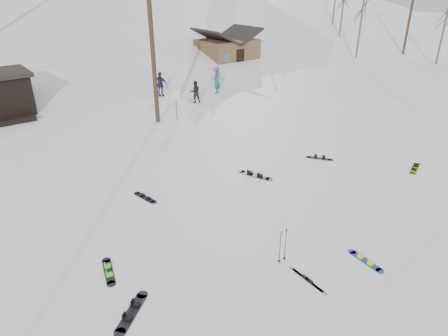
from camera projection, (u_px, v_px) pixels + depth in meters
ground at (312, 244)px, 13.06m from camera, size 200.00×200.00×0.00m
ski_slope at (14, 130)px, 57.73m from camera, size 60.00×85.24×65.97m
ridge_right at (239, 90)px, 74.49m from camera, size 45.66×93.98×54.59m
treeline_right at (263, 33)px, 62.92m from camera, size 20.00×60.00×10.00m
utility_pole at (152, 42)px, 22.20m from camera, size 2.00×0.26×9.00m
utility_pole_right at (411, 12)px, 41.85m from camera, size 2.00×0.26×9.00m
trail_sign at (176, 100)px, 23.96m from camera, size 0.50×0.09×1.85m
lift_hut at (3, 94)px, 24.79m from camera, size 3.40×4.10×2.75m
cabin at (227, 53)px, 37.87m from camera, size 5.39×4.40×3.77m
hero_snowboard at (366, 261)px, 12.25m from camera, size 0.34×1.31×0.09m
hero_skis at (308, 280)px, 11.47m from camera, size 0.15×1.48×0.08m
ski_poles at (283, 246)px, 12.03m from camera, size 0.31×0.08×1.13m
board_scatter_a at (132, 312)px, 10.35m from camera, size 1.34×1.14×0.11m
board_scatter_b at (145, 197)px, 15.79m from camera, size 0.45×1.31×0.09m
board_scatter_c at (109, 271)px, 11.81m from camera, size 0.55×1.35×0.10m
board_scatter_d at (319, 158)px, 19.23m from camera, size 0.85×1.12×0.09m
board_scatter_e at (415, 168)px, 18.20m from camera, size 1.47×0.71×0.11m
board_scatter_f at (255, 175)px, 17.58m from camera, size 0.78×1.64×0.12m
skier_teal at (217, 80)px, 29.85m from camera, size 0.84×0.80×1.92m
skier_dark at (195, 92)px, 27.65m from camera, size 0.90×0.81×1.51m
skier_pink at (216, 76)px, 31.72m from camera, size 1.17×0.82×1.64m
skier_navy at (161, 84)px, 28.99m from camera, size 0.97×1.11×1.79m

